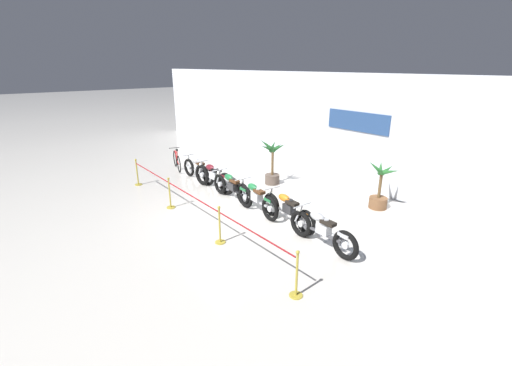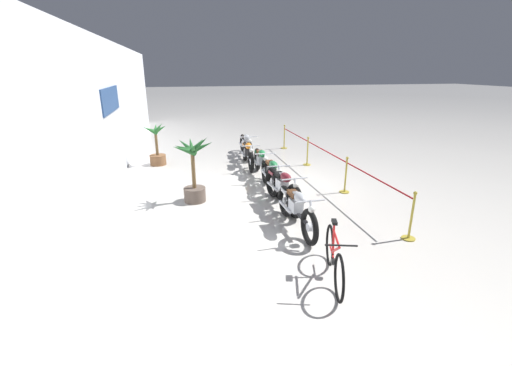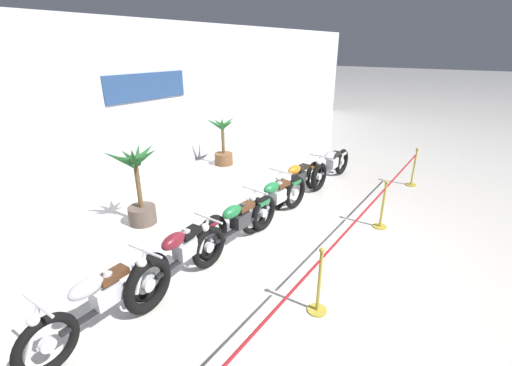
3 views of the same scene
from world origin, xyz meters
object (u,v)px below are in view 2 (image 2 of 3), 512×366
at_px(potted_palm_left_of_row, 194,172).
at_px(stanchion_mid_left, 345,180).
at_px(motorcycle_silver_0, 296,209).
at_px(motorcycle_silver_5, 246,145).
at_px(stanchion_mid_right, 307,156).
at_px(stanchion_far_right, 284,140).
at_px(motorcycle_green_2, 272,174).
at_px(motorcycle_orange_4, 248,154).
at_px(bicycle, 334,259).
at_px(motorcycle_green_3, 261,162).
at_px(potted_palm_right_of_row, 157,149).
at_px(stanchion_far_left, 344,167).
at_px(motorcycle_maroon_1, 283,188).

height_order(potted_palm_left_of_row, stanchion_mid_left, potted_palm_left_of_row).
height_order(motorcycle_silver_0, motorcycle_silver_5, same).
height_order(potted_palm_left_of_row, stanchion_mid_right, potted_palm_left_of_row).
bearing_deg(stanchion_far_right, motorcycle_silver_5, 118.02).
bearing_deg(motorcycle_green_2, stanchion_mid_left, -109.83).
relative_size(motorcycle_green_2, potted_palm_left_of_row, 1.26).
bearing_deg(motorcycle_orange_4, bicycle, 179.95).
distance_m(motorcycle_silver_5, stanchion_mid_right, 2.64).
height_order(motorcycle_silver_0, bicycle, bicycle).
relative_size(motorcycle_silver_0, motorcycle_green_3, 0.98).
relative_size(motorcycle_green_2, stanchion_mid_left, 2.21).
bearing_deg(stanchion_mid_left, potted_palm_right_of_row, 51.38).
height_order(bicycle, potted_palm_right_of_row, potted_palm_right_of_row).
bearing_deg(motorcycle_orange_4, potted_palm_right_of_row, 73.21).
bearing_deg(motorcycle_silver_5, potted_palm_right_of_row, 98.92).
height_order(motorcycle_silver_0, motorcycle_orange_4, motorcycle_silver_0).
xyz_separation_m(motorcycle_silver_0, motorcycle_orange_4, (5.23, 0.02, -0.01)).
bearing_deg(stanchion_mid_right, motorcycle_silver_0, 156.51).
bearing_deg(stanchion_far_left, motorcycle_orange_4, 34.04).
bearing_deg(stanchion_mid_right, motorcycle_green_3, 116.07).
relative_size(potted_palm_left_of_row, stanchion_mid_left, 1.76).
distance_m(motorcycle_silver_0, potted_palm_right_of_row, 6.97).
bearing_deg(motorcycle_green_3, potted_palm_left_of_row, 128.36).
bearing_deg(potted_palm_right_of_row, motorcycle_green_2, -136.56).
bearing_deg(bicycle, stanchion_far_left, -28.38).
distance_m(motorcycle_silver_0, motorcycle_orange_4, 5.23).
bearing_deg(motorcycle_silver_5, stanchion_mid_right, -133.24).
bearing_deg(stanchion_mid_right, motorcycle_maroon_1, 150.36).
height_order(motorcycle_orange_4, stanchion_far_right, stanchion_far_right).
distance_m(motorcycle_maroon_1, potted_palm_right_of_row, 5.88).
bearing_deg(bicycle, stanchion_far_right, -12.54).
distance_m(motorcycle_silver_0, motorcycle_silver_5, 6.73).
bearing_deg(stanchion_mid_right, motorcycle_green_2, 139.13).
xyz_separation_m(motorcycle_silver_5, stanchion_far_right, (1.02, -1.92, -0.11)).
relative_size(motorcycle_green_3, motorcycle_silver_5, 1.00).
bearing_deg(potted_palm_left_of_row, potted_palm_right_of_row, 15.67).
xyz_separation_m(motorcycle_maroon_1, stanchion_mid_right, (3.60, -2.05, -0.13)).
xyz_separation_m(motorcycle_orange_4, motorcycle_silver_5, (1.50, -0.23, -0.00)).
height_order(motorcycle_green_2, potted_palm_right_of_row, potted_palm_right_of_row).
bearing_deg(motorcycle_maroon_1, motorcycle_silver_0, 176.11).
relative_size(motorcycle_green_3, potted_palm_right_of_row, 1.38).
bearing_deg(motorcycle_orange_4, motorcycle_silver_0, -179.82).
bearing_deg(stanchion_mid_left, motorcycle_orange_4, 33.09).
bearing_deg(motorcycle_silver_5, stanchion_far_left, -157.67).
xyz_separation_m(motorcycle_silver_0, motorcycle_maroon_1, (1.32, -0.09, 0.01)).
height_order(motorcycle_green_3, stanchion_mid_left, stanchion_mid_left).
bearing_deg(bicycle, motorcycle_silver_0, -0.68).
relative_size(motorcycle_green_3, stanchion_far_left, 0.26).
height_order(motorcycle_silver_0, potted_palm_right_of_row, potted_palm_right_of_row).
bearing_deg(potted_palm_right_of_row, motorcycle_maroon_1, -145.94).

